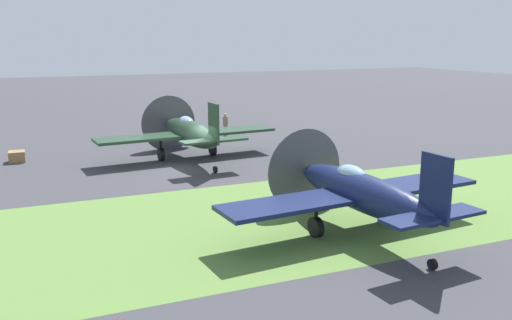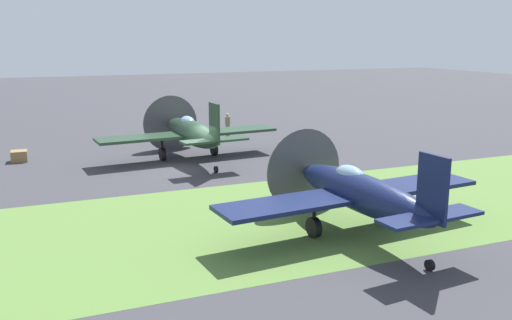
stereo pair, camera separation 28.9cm
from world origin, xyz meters
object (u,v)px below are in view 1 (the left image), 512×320
ground_crew_chief (225,124)px  runway_marker_cone (359,175)px  airplane_wingman (359,191)px  supply_crate (17,157)px  airplane_lead (189,132)px

ground_crew_chief → runway_marker_cone: size_ratio=3.93×
runway_marker_cone → airplane_wingman: bearing=-123.5°
supply_crate → airplane_lead: bearing=-18.9°
ground_crew_chief → runway_marker_cone: (2.12, -14.31, -0.69)m
airplane_lead → ground_crew_chief: 7.86m
airplane_lead → airplane_wingman: airplane_lead is taller
ground_crew_chief → supply_crate: bearing=-45.9°
ground_crew_chief → runway_marker_cone: bearing=40.1°
airplane_lead → ground_crew_chief: bearing=49.7°
airplane_lead → airplane_wingman: size_ratio=1.02×
airplane_wingman → supply_crate: 21.51m
ground_crew_chief → supply_crate: size_ratio=1.92×
airplane_wingman → airplane_lead: bearing=93.5°
airplane_lead → runway_marker_cone: bearing=-54.6°
airplane_lead → supply_crate: size_ratio=12.27×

